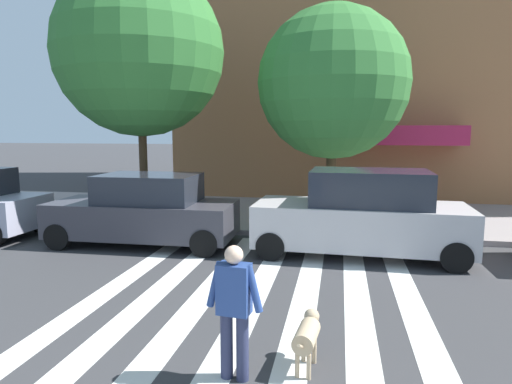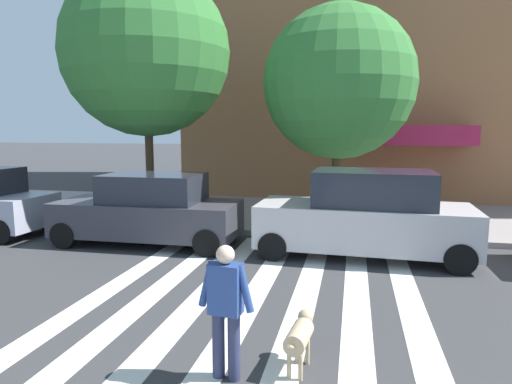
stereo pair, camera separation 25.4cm
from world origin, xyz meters
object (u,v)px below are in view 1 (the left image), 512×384
(street_tree_nearest, at_px, (139,52))
(pedestrian_dog_walker, at_px, (234,305))
(dog_on_leash, at_px, (307,334))
(parked_car_third_in_line, at_px, (362,215))
(parked_car_behind_first, at_px, (145,211))
(street_tree_middle, at_px, (333,83))

(street_tree_nearest, xyz_separation_m, pedestrian_dog_walker, (4.76, -7.89, -4.32))
(dog_on_leash, bearing_deg, parked_car_third_in_line, 80.39)
(parked_car_third_in_line, xyz_separation_m, pedestrian_dog_walker, (-1.72, -5.67, -0.05))
(parked_car_behind_first, xyz_separation_m, street_tree_middle, (4.65, 2.91, 3.41))
(street_tree_nearest, relative_size, pedestrian_dog_walker, 4.64)
(parked_car_third_in_line, bearing_deg, parked_car_behind_first, 179.97)
(parked_car_behind_first, bearing_deg, parked_car_third_in_line, -0.03)
(street_tree_middle, bearing_deg, pedestrian_dog_walker, -96.15)
(street_tree_nearest, height_order, street_tree_middle, street_tree_nearest)
(parked_car_behind_first, bearing_deg, dog_on_leash, -49.12)
(parked_car_third_in_line, height_order, street_tree_nearest, street_tree_nearest)
(parked_car_behind_first, distance_m, street_tree_nearest, 5.00)
(parked_car_third_in_line, xyz_separation_m, dog_on_leash, (-0.89, -5.27, -0.53))
(pedestrian_dog_walker, xyz_separation_m, dog_on_leash, (0.83, 0.40, -0.48))
(parked_car_behind_first, height_order, street_tree_nearest, street_tree_nearest)
(parked_car_behind_first, height_order, pedestrian_dog_walker, parked_car_behind_first)
(parked_car_third_in_line, bearing_deg, dog_on_leash, -99.61)
(parked_car_third_in_line, distance_m, pedestrian_dog_walker, 5.92)
(parked_car_behind_first, relative_size, street_tree_middle, 0.75)
(parked_car_behind_first, distance_m, pedestrian_dog_walker, 6.79)
(parked_car_third_in_line, bearing_deg, pedestrian_dog_walker, -106.92)
(parked_car_behind_first, distance_m, parked_car_third_in_line, 5.45)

